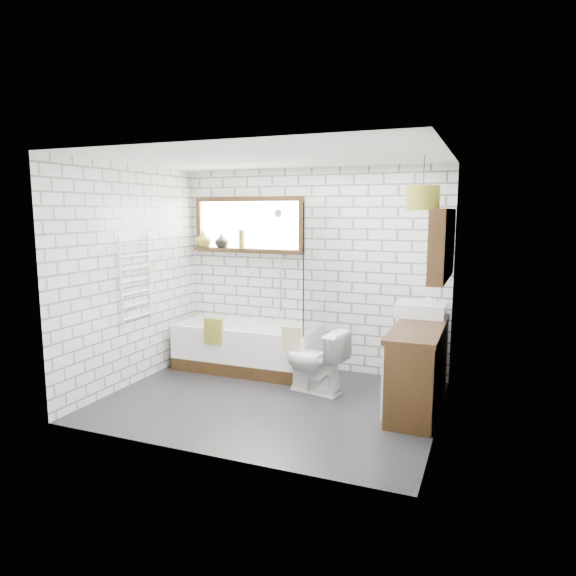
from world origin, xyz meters
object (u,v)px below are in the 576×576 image
at_px(bathtub, 248,347).
at_px(basin, 421,309).
at_px(vanity, 419,366).
at_px(toilet, 315,360).
at_px(pendant, 423,198).

distance_m(bathtub, basin, 2.19).
xyz_separation_m(bathtub, vanity, (2.16, -0.48, 0.13)).
bearing_deg(toilet, bathtub, -102.01).
xyz_separation_m(bathtub, pendant, (2.15, -0.55, 1.81)).
relative_size(vanity, basin, 2.85).
bearing_deg(toilet, pendant, 97.59).
bearing_deg(bathtub, pendant, -14.48).
bearing_deg(vanity, toilet, 179.50).
height_order(basin, pendant, pendant).
xyz_separation_m(basin, toilet, (-1.05, -0.49, -0.56)).
bearing_deg(basin, bathtub, -179.38).
relative_size(bathtub, toilet, 2.48).
distance_m(vanity, pendant, 1.68).
bearing_deg(pendant, toilet, 175.50).
bearing_deg(vanity, basin, 96.84).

